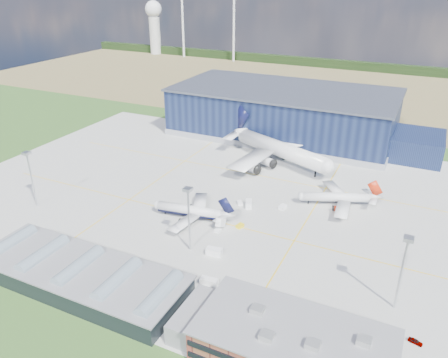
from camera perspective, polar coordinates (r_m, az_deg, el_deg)
The scene contains 23 objects.
ground at distance 175.19m, azimuth -2.43°, elevation -3.34°, with size 600.00×600.00×0.00m, color #2F5A22.
apron at distance 183.01m, azimuth -0.96°, elevation -1.98°, with size 220.00×160.00×0.08m.
farmland at distance 372.30m, azimuth 13.93°, elevation 11.56°, with size 600.00×220.00×0.01m, color #91774E.
treeline at distance 448.55m, azimuth 16.35°, elevation 14.07°, with size 600.00×8.00×8.00m, color black.
horizon_dressing at distance 506.96m, azimuth -6.30°, elevation 19.54°, with size 440.20×18.00×70.00m.
hangar at distance 251.21m, azimuth 8.37°, elevation 8.31°, with size 145.00×62.00×26.10m.
ops_building at distance 110.70m, azimuth 9.01°, elevation -20.72°, with size 46.00×23.00×10.90m.
glass_concourse at distance 135.79m, azimuth -17.17°, elevation -12.24°, with size 78.00×23.00×8.60m.
light_mast_west at distance 183.04m, azimuth -24.01°, elevation 1.03°, with size 2.60×2.60×23.00m.
light_mast_center at distance 140.57m, azimuth -4.65°, elevation -3.94°, with size 2.60×2.60×23.00m.
light_mast_east at distance 125.60m, azimuth 22.44°, elevation -9.94°, with size 2.60×2.60×23.00m.
airliner_navy at distance 163.62m, azimuth -4.52°, elevation -3.49°, with size 32.62×31.91×10.64m, color silver, non-canonical shape.
airliner_red at distance 177.70m, azimuth 14.44°, elevation -1.74°, with size 33.73×33.00×11.00m, color silver, non-canonical shape.
airliner_widebody at distance 210.44m, azimuth 7.55°, elevation 4.81°, with size 67.54×66.07×22.02m, color silver, non-canonical shape.
gse_tug_b at distance 159.72m, azimuth 2.10°, elevation -6.14°, with size 1.91×2.87×1.24m, color yellow.
gse_van_a at distance 132.79m, azimuth -1.98°, elevation -13.27°, with size 2.28×5.22×2.28m, color white.
gse_cart_a at distance 173.17m, azimuth 7.67°, elevation -3.65°, with size 2.25×3.38×1.46m, color white.
gse_van_b at distance 173.14m, azimuth 3.25°, elevation -3.27°, with size 2.40×5.24×2.40m, color white.
gse_cart_b at distance 175.04m, azimuth 2.05°, elevation -3.12°, with size 1.95×2.92×1.27m, color white.
gse_van_c at distance 144.95m, azimuth -1.29°, elevation -9.48°, with size 2.48×5.17×2.48m, color white.
airstair at distance 158.50m, azimuth -0.43°, elevation -5.99°, with size 1.98×4.94×3.16m, color white.
car_a at distance 125.77m, azimuth 23.73°, elevation -18.85°, with size 1.44×3.57×1.22m, color #99999E.
car_b at distance 121.03m, azimuth 15.00°, elevation -19.32°, with size 1.18×3.37×1.11m, color #99999E.
Camera 1 is at (73.16, -135.26, 83.92)m, focal length 35.00 mm.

